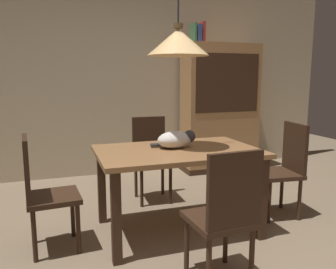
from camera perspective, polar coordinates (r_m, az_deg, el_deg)
ground at (r=2.73m, az=5.15°, el=-20.51°), size 10.00×10.00×0.00m
back_wall at (r=4.91m, az=-7.36°, el=10.41°), size 6.40×0.10×2.90m
dining_table at (r=2.99m, az=1.62°, el=-4.39°), size 1.40×0.90×0.75m
chair_left_side at (r=2.85m, az=-20.42°, el=-8.58°), size 0.43×0.43×0.93m
chair_right_side at (r=3.56m, az=19.04°, el=-4.93°), size 0.44×0.44×0.93m
chair_far_back at (r=3.83m, az=-2.90°, el=-3.39°), size 0.42×0.42×0.93m
chair_near_front at (r=2.27m, az=9.63°, el=-12.76°), size 0.42×0.42×0.93m
cat_sleeping at (r=3.01m, az=1.43°, el=-0.81°), size 0.40×0.28×0.16m
pendant_lamp at (r=2.92m, az=1.72°, el=15.35°), size 0.52×0.52×1.30m
hutch_bookcase at (r=5.07m, az=8.69°, el=4.00°), size 1.12×0.45×1.85m
book_green_slim at (r=4.90m, az=4.28°, el=16.68°), size 0.03×0.20×0.26m
book_blue_wide at (r=4.92m, az=4.92°, el=16.53°), size 0.06×0.24×0.24m
book_red_tall at (r=4.95m, az=5.62°, el=16.71°), size 0.04×0.22×0.28m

